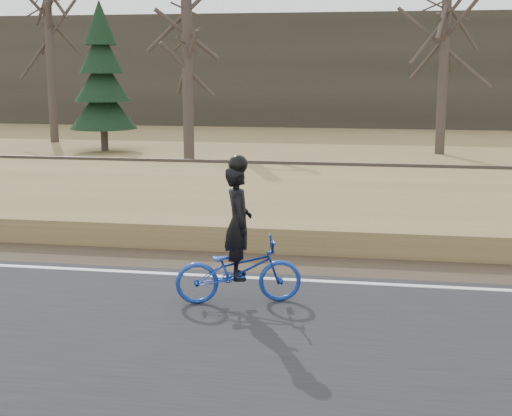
# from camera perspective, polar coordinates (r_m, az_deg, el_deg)

# --- Properties ---
(ground) EXTENTS (120.00, 120.00, 0.00)m
(ground) POSITION_cam_1_polar(r_m,az_deg,el_deg) (11.08, -6.80, -5.88)
(ground) COLOR olive
(ground) RESTS_ON ground
(road) EXTENTS (120.00, 6.00, 0.06)m
(road) POSITION_cam_1_polar(r_m,az_deg,el_deg) (8.84, -11.40, -10.36)
(road) COLOR black
(road) RESTS_ON ground
(edge_line) EXTENTS (120.00, 0.12, 0.01)m
(edge_line) POSITION_cam_1_polar(r_m,az_deg,el_deg) (11.25, -6.52, -5.27)
(edge_line) COLOR silver
(edge_line) RESTS_ON road
(shoulder) EXTENTS (120.00, 1.60, 0.04)m
(shoulder) POSITION_cam_1_polar(r_m,az_deg,el_deg) (12.18, -5.22, -4.16)
(shoulder) COLOR #473A2B
(shoulder) RESTS_ON ground
(embankment) EXTENTS (120.00, 5.00, 0.44)m
(embankment) POSITION_cam_1_polar(r_m,az_deg,el_deg) (14.98, -2.33, -0.41)
(embankment) COLOR olive
(embankment) RESTS_ON ground
(ballast) EXTENTS (120.00, 3.00, 0.45)m
(ballast) POSITION_cam_1_polar(r_m,az_deg,el_deg) (18.65, 0.07, 1.94)
(ballast) COLOR slate
(ballast) RESTS_ON ground
(railroad) EXTENTS (120.00, 2.40, 0.29)m
(railroad) POSITION_cam_1_polar(r_m,az_deg,el_deg) (18.60, 0.07, 2.86)
(railroad) COLOR black
(railroad) RESTS_ON ballast
(treeline_backdrop) EXTENTS (120.00, 4.00, 6.00)m
(treeline_backdrop) POSITION_cam_1_polar(r_m,az_deg,el_deg) (40.26, 5.32, 10.89)
(treeline_backdrop) COLOR #383328
(treeline_backdrop) RESTS_ON ground
(cyclist) EXTENTS (1.82, 1.04, 2.04)m
(cyclist) POSITION_cam_1_polar(r_m,az_deg,el_deg) (9.72, -1.41, -3.95)
(cyclist) COLOR #16389B
(cyclist) RESTS_ON road
(bare_tree_left) EXTENTS (0.36, 0.36, 7.99)m
(bare_tree_left) POSITION_cam_1_polar(r_m,az_deg,el_deg) (32.19, -16.18, 12.18)
(bare_tree_left) COLOR #443A32
(bare_tree_left) RESTS_ON ground
(bare_tree_near_left) EXTENTS (0.36, 0.36, 6.77)m
(bare_tree_near_left) POSITION_cam_1_polar(r_m,az_deg,el_deg) (24.08, -5.51, 11.56)
(bare_tree_near_left) COLOR #443A32
(bare_tree_near_left) RESTS_ON ground
(bare_tree_center) EXTENTS (0.36, 0.36, 7.72)m
(bare_tree_center) POSITION_cam_1_polar(r_m,az_deg,el_deg) (27.61, 14.85, 12.18)
(bare_tree_center) COLOR #443A32
(bare_tree_center) RESTS_ON ground
(conifer) EXTENTS (2.60, 2.60, 5.72)m
(conifer) POSITION_cam_1_polar(r_m,az_deg,el_deg) (28.38, -12.22, 9.94)
(conifer) COLOR #443A32
(conifer) RESTS_ON ground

